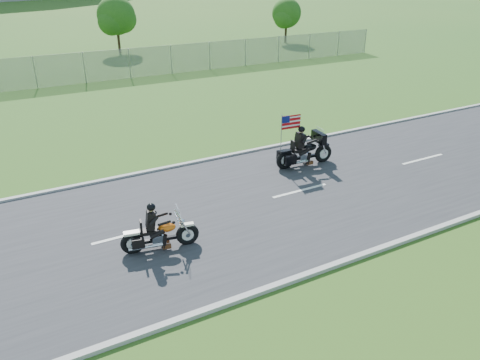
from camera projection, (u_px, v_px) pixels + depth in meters
ground at (193, 219)px, 14.43m from camera, size 420.00×420.00×0.00m
road at (193, 219)px, 14.42m from camera, size 120.00×8.00×0.04m
curb_north at (151, 171)px, 17.64m from camera, size 120.00×0.18×0.12m
curb_south at (261, 291)px, 11.18m from camera, size 120.00×0.18×0.12m
tree_fence_near at (117, 18)px, 39.72m from camera, size 3.52×3.28×4.75m
tree_fence_far at (287, 15)px, 45.19m from camera, size 3.08×2.87×4.20m
motorcycle_lead at (159, 235)px, 12.72m from camera, size 2.15×0.78×1.45m
motorcycle_follow at (304, 152)px, 18.01m from camera, size 2.45×0.82×2.04m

